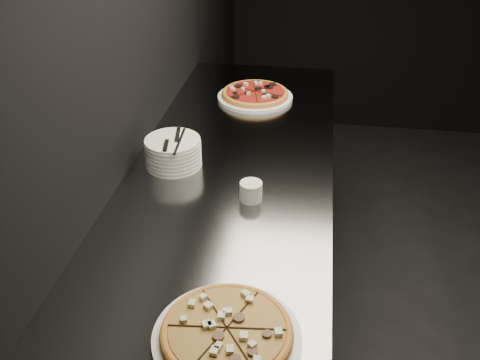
# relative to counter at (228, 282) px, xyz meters

# --- Properties ---
(wall_left) EXTENTS (0.02, 5.00, 2.80)m
(wall_left) POSITION_rel_counter_xyz_m (-0.37, 0.00, 0.94)
(wall_left) COLOR black
(wall_left) RESTS_ON floor
(counter) EXTENTS (0.74, 2.44, 0.92)m
(counter) POSITION_rel_counter_xyz_m (0.00, 0.00, 0.00)
(counter) COLOR slate
(counter) RESTS_ON floor
(pizza_mushroom) EXTENTS (0.36, 0.36, 0.04)m
(pizza_mushroom) POSITION_rel_counter_xyz_m (0.12, -0.69, 0.48)
(pizza_mushroom) COLOR white
(pizza_mushroom) RESTS_ON counter
(pizza_tomato) EXTENTS (0.40, 0.40, 0.04)m
(pizza_tomato) POSITION_rel_counter_xyz_m (0.01, 0.76, 0.48)
(pizza_tomato) COLOR white
(pizza_tomato) RESTS_ON counter
(plate_stack) EXTENTS (0.20, 0.20, 0.11)m
(plate_stack) POSITION_rel_counter_xyz_m (-0.21, 0.10, 0.51)
(plate_stack) COLOR white
(plate_stack) RESTS_ON counter
(cutlery) EXTENTS (0.07, 0.22, 0.01)m
(cutlery) POSITION_rel_counter_xyz_m (-0.21, 0.09, 0.57)
(cutlery) COLOR silver
(cutlery) RESTS_ON plate_stack
(ramekin) EXTENTS (0.07, 0.07, 0.07)m
(ramekin) POSITION_rel_counter_xyz_m (0.10, -0.09, 0.49)
(ramekin) COLOR silver
(ramekin) RESTS_ON counter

